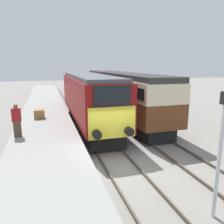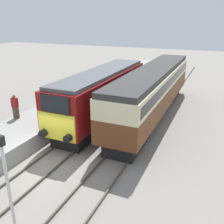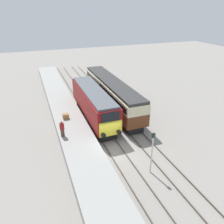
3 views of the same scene
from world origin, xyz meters
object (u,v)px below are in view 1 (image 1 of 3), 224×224
object	(u,v)px
person_on_platform	(17,121)
luggage_crate	(39,114)
locomotive	(89,98)
passenger_carriage	(120,90)
signal_post	(221,146)

from	to	relation	value
person_on_platform	luggage_crate	bearing A→B (deg)	75.45
locomotive	passenger_carriage	size ratio (longest dim) A/B	0.76
luggage_crate	passenger_carriage	bearing A→B (deg)	23.83
passenger_carriage	locomotive	bearing A→B (deg)	-143.34
passenger_carriage	person_on_platform	xyz separation A→B (m)	(-8.05, -6.93, -0.55)
passenger_carriage	luggage_crate	size ratio (longest dim) A/B	23.55
signal_post	luggage_crate	size ratio (longest dim) A/B	5.66
passenger_carriage	signal_post	size ratio (longest dim) A/B	4.16
person_on_platform	signal_post	size ratio (longest dim) A/B	0.43
locomotive	person_on_platform	distance (m)	6.41
locomotive	luggage_crate	bearing A→B (deg)	-170.90
luggage_crate	locomotive	bearing A→B (deg)	9.10
passenger_carriage	signal_post	distance (m)	14.03
locomotive	passenger_carriage	distance (m)	4.25
signal_post	luggage_crate	bearing A→B (deg)	116.36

